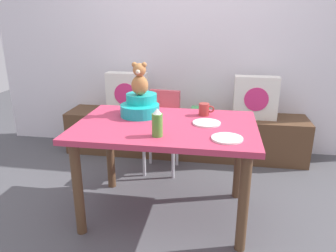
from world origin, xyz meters
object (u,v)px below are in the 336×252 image
coffee_mug (204,109)px  dinner_plate_far (227,138)px  book_stack (200,111)px  infant_seat_teal (140,106)px  teddy_bear (140,80)px  pillow_floral_right (256,98)px  highchair (161,120)px  dinner_plate_near (207,123)px  dining_table (166,138)px  ketchup_bottle (157,123)px  pillow_floral_left (127,93)px

coffee_mug → dinner_plate_far: coffee_mug is taller
book_stack → infant_seat_teal: (-0.41, -0.99, 0.31)m
teddy_bear → coffee_mug: 0.55m
pillow_floral_right → book_stack: bearing=177.9°
highchair → teddy_bear: bearing=-96.3°
infant_seat_teal → dinner_plate_near: (0.52, -0.14, -0.07)m
book_stack → dining_table: dining_table is taller
dining_table → dinner_plate_far: bearing=-29.0°
book_stack → dining_table: (-0.18, -1.18, 0.13)m
coffee_mug → dinner_plate_far: size_ratio=0.60×
dining_table → ketchup_bottle: size_ratio=6.98×
pillow_floral_right → teddy_bear: size_ratio=1.76×
pillow_floral_left → coffee_mug: 1.27m
dining_table → ketchup_bottle: (-0.01, -0.25, 0.19)m
infant_seat_teal → dinner_plate_far: bearing=-32.7°
highchair → dining_table: bearing=-77.1°
dining_table → highchair: highchair is taller
teddy_bear → coffee_mug: bearing=8.0°
coffee_mug → dinner_plate_near: 0.21m
dining_table → teddy_bear: 0.49m
book_stack → dinner_plate_far: size_ratio=1.00×
infant_seat_teal → pillow_floral_left: bearing=112.0°
coffee_mug → teddy_bear: bearing=-172.0°
coffee_mug → book_stack: bearing=95.1°
dining_table → dinner_plate_far: size_ratio=6.46×
dinner_plate_far → pillow_floral_left: bearing=127.1°
dining_table → infant_seat_teal: 0.35m
book_stack → teddy_bear: 1.19m
dinner_plate_near → book_stack: bearing=95.7°
pillow_floral_left → pillow_floral_right: same height
teddy_bear → ketchup_bottle: bearing=-63.5°
book_stack → ketchup_bottle: 1.48m
coffee_mug → pillow_floral_right: bearing=62.1°
pillow_floral_left → infant_seat_teal: size_ratio=1.33×
dining_table → teddy_bear: teddy_bear is taller
book_stack → highchair: size_ratio=0.25×
teddy_bear → coffee_mug: size_ratio=2.08×
infant_seat_teal → ketchup_bottle: ketchup_bottle is taller
ketchup_bottle → book_stack: bearing=82.5°
pillow_floral_left → teddy_bear: bearing=-68.0°
ketchup_bottle → coffee_mug: 0.58m
coffee_mug → dinner_plate_near: (0.03, -0.21, -0.04)m
ketchup_bottle → dinner_plate_near: 0.43m
book_stack → coffee_mug: (0.08, -0.92, 0.29)m
teddy_bear → highchair: bearing=83.7°
pillow_floral_right → book_stack: size_ratio=2.20×
book_stack → dinner_plate_far: dinner_plate_far is taller
pillow_floral_right → dinner_plate_near: 1.20m
highchair → infant_seat_teal: size_ratio=2.39×
pillow_floral_left → infant_seat_teal: bearing=-68.0°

